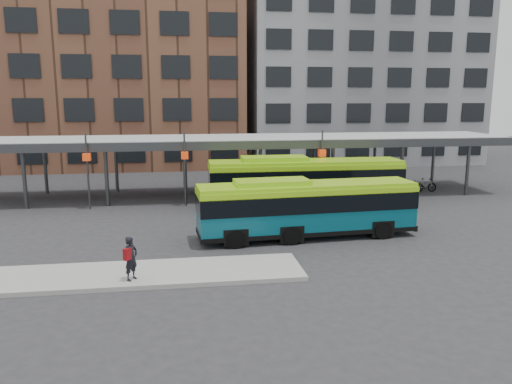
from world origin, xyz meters
name	(u,v)px	position (x,y,z in m)	size (l,w,h in m)	color
ground	(253,248)	(0.00, 0.00, 0.00)	(120.00, 120.00, 0.00)	#28282B
boarding_island	(125,275)	(-5.50, -3.00, 0.09)	(14.00, 3.00, 0.18)	gray
canopy	(226,141)	(-0.06, 12.87, 3.91)	(40.00, 6.53, 4.80)	#999B9E
building_brick	(112,56)	(-10.00, 32.00, 11.00)	(26.00, 14.00, 22.00)	brown
building_grey	(356,69)	(16.00, 32.00, 10.00)	(24.00, 14.00, 20.00)	slate
bus_front	(306,207)	(2.89, 1.47, 1.57)	(11.04, 3.04, 3.01)	#084C5C
bus_rear	(305,181)	(4.42, 7.95, 1.74)	(12.14, 2.84, 3.34)	#084C5C
pedestrian	(131,258)	(-5.17, -3.82, 1.03)	(0.68, 0.73, 1.68)	black
bike_rack	(399,186)	(12.66, 12.10, 0.48)	(5.33, 1.34, 1.03)	slate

